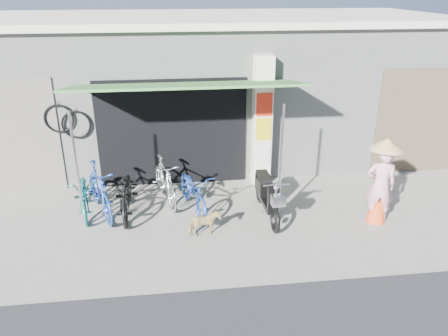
{
  "coord_description": "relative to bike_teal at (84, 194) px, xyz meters",
  "views": [
    {
      "loc": [
        -1.17,
        -7.01,
        4.43
      ],
      "look_at": [
        -0.2,
        1.0,
        1.0
      ],
      "focal_mm": 35.0,
      "sensor_mm": 36.0,
      "label": 1
    }
  ],
  "objects": [
    {
      "name": "shop_pillar",
      "position": [
        3.91,
        1.13,
        1.07
      ],
      "size": [
        0.42,
        0.44,
        3.0
      ],
      "color": "silver",
      "rests_on": "ground"
    },
    {
      "name": "bike_teal",
      "position": [
        0.0,
        0.0,
        0.0
      ],
      "size": [
        0.86,
        1.72,
        0.86
      ],
      "primitive_type": "imported",
      "rotation": [
        0.0,
        0.0,
        0.18
      ],
      "color": "#176A61",
      "rests_on": "ground"
    },
    {
      "name": "bike_black",
      "position": [
        0.87,
        -0.14,
        0.03
      ],
      "size": [
        0.66,
        1.78,
        0.93
      ],
      "primitive_type": "imported",
      "rotation": [
        0.0,
        0.0,
        0.02
      ],
      "color": "black",
      "rests_on": "ground"
    },
    {
      "name": "street_dog",
      "position": [
        2.37,
        -1.21,
        -0.17
      ],
      "size": [
        0.66,
        0.4,
        0.52
      ],
      "primitive_type": "imported",
      "rotation": [
        0.0,
        0.0,
        1.77
      ],
      "color": "tan",
      "rests_on": "ground"
    },
    {
      "name": "neighbour_right",
      "position": [
        8.06,
        1.27,
        0.87
      ],
      "size": [
        2.6,
        0.06,
        2.6
      ],
      "primitive_type": "cube",
      "color": "brown",
      "rests_on": "ground"
    },
    {
      "name": "bike_blue",
      "position": [
        0.32,
        -0.09,
        0.11
      ],
      "size": [
        1.13,
        1.85,
        1.08
      ],
      "primitive_type": "imported",
      "rotation": [
        0.0,
        0.0,
        0.38
      ],
      "color": "#214297",
      "rests_on": "ground"
    },
    {
      "name": "ground",
      "position": [
        3.06,
        -1.32,
        -0.43
      ],
      "size": [
        80.0,
        80.0,
        0.0
      ],
      "primitive_type": "plane",
      "color": "gray",
      "rests_on": "ground"
    },
    {
      "name": "nun",
      "position": [
        5.84,
        -1.06,
        0.44
      ],
      "size": [
        0.66,
        0.64,
        1.76
      ],
      "rotation": [
        0.0,
        0.0,
        2.86
      ],
      "color": "#D18D9A",
      "rests_on": "ground"
    },
    {
      "name": "bike_navy",
      "position": [
        2.24,
        -0.17,
        0.02
      ],
      "size": [
        1.0,
        1.82,
        0.91
      ],
      "primitive_type": "imported",
      "rotation": [
        0.0,
        0.0,
        0.24
      ],
      "color": "#204295",
      "rests_on": "ground"
    },
    {
      "name": "moped",
      "position": [
        3.7,
        -0.56,
        0.02
      ],
      "size": [
        0.51,
        1.78,
        1.0
      ],
      "rotation": [
        0.0,
        0.0,
        0.03
      ],
      "color": "black",
      "rests_on": "ground"
    },
    {
      "name": "awning",
      "position": [
        2.15,
        0.31,
        2.08
      ],
      "size": [
        4.6,
        1.88,
        2.72
      ],
      "color": "#346B30",
      "rests_on": "ground"
    },
    {
      "name": "bicycle_shop",
      "position": [
        3.05,
        3.77,
        1.4
      ],
      "size": [
        12.3,
        5.3,
        3.66
      ],
      "color": "#9AA098",
      "rests_on": "ground"
    },
    {
      "name": "bike_silver",
      "position": [
        1.64,
        0.31,
        0.07
      ],
      "size": [
        0.88,
        1.72,
        1.0
      ],
      "primitive_type": "imported",
      "rotation": [
        0.0,
        0.0,
        0.26
      ],
      "color": "silver",
      "rests_on": "ground"
    }
  ]
}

